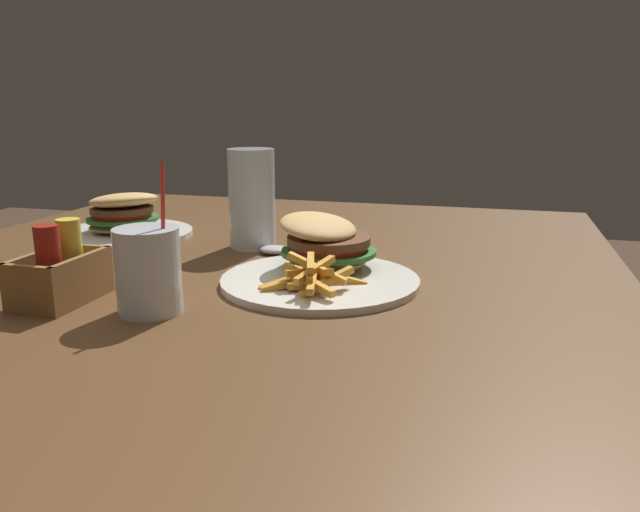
% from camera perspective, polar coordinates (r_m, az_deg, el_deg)
% --- Properties ---
extents(dining_table, '(1.39, 1.15, 0.74)m').
position_cam_1_polar(dining_table, '(0.96, -7.97, -7.04)').
color(dining_table, brown).
rests_on(dining_table, ground_plane).
extents(meal_plate_near, '(0.28, 0.28, 0.10)m').
position_cam_1_polar(meal_plate_near, '(0.90, 0.23, -0.27)').
color(meal_plate_near, silver).
rests_on(meal_plate_near, dining_table).
extents(beer_glass, '(0.08, 0.08, 0.17)m').
position_cam_1_polar(beer_glass, '(1.09, -6.24, 5.01)').
color(beer_glass, silver).
rests_on(beer_glass, dining_table).
extents(juice_glass, '(0.08, 0.08, 0.18)m').
position_cam_1_polar(juice_glass, '(0.78, -15.40, -1.60)').
color(juice_glass, silver).
rests_on(juice_glass, dining_table).
extents(spoon, '(0.05, 0.16, 0.01)m').
position_cam_1_polar(spoon, '(1.05, -3.72, 0.53)').
color(spoon, silver).
rests_on(spoon, dining_table).
extents(meal_plate_far, '(0.26, 0.26, 0.09)m').
position_cam_1_polar(meal_plate_far, '(1.23, -17.53, 3.09)').
color(meal_plate_far, silver).
rests_on(meal_plate_far, dining_table).
extents(condiment_caddy, '(0.12, 0.08, 0.10)m').
position_cam_1_polar(condiment_caddy, '(0.86, -22.64, -1.60)').
color(condiment_caddy, brown).
rests_on(condiment_caddy, dining_table).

